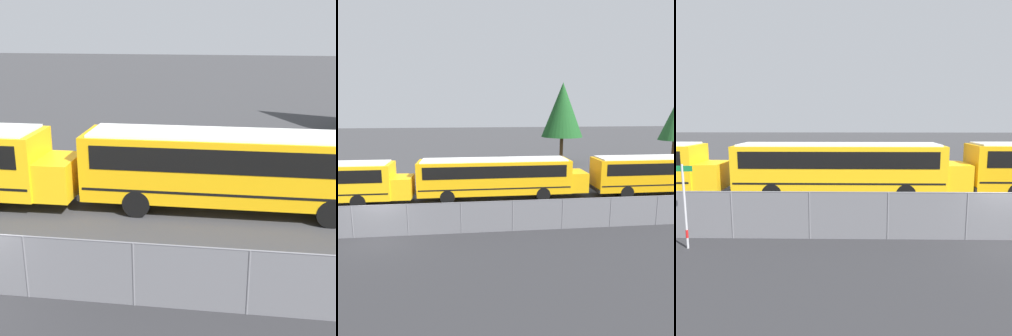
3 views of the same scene
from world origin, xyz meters
TOP-DOWN VIEW (x-y plane):
  - ground_plane at (0.00, 0.00)m, footprint 200.00×200.00m
  - fence at (-0.00, -0.00)m, footprint 123.90×0.07m
  - school_bus_3 at (-6.33, 6.58)m, footprint 13.46×2.56m
  - street_sign at (-11.85, -1.04)m, footprint 0.70×0.09m

SIDE VIEW (x-z plane):
  - ground_plane at x=0.00m, z-range 0.00..0.00m
  - fence at x=0.00m, z-range 0.02..1.91m
  - street_sign at x=-11.85m, z-range 0.09..3.16m
  - school_bus_3 at x=-6.33m, z-range 0.32..3.57m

